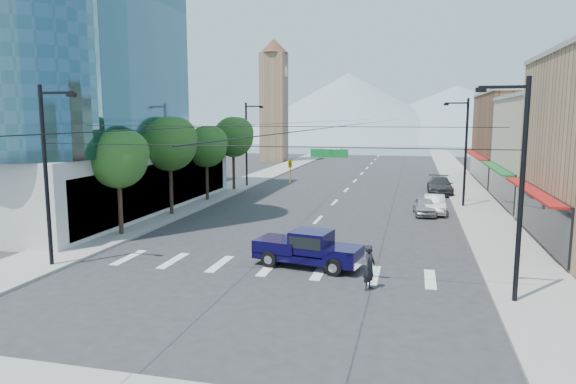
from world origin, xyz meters
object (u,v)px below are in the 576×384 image
(pedestrian, at_px, (369,267))
(parked_car_mid, at_px, (434,204))
(parked_car_far, at_px, (440,185))
(pickup_truck, at_px, (307,248))
(parked_car_near, at_px, (425,206))

(pedestrian, relative_size, parked_car_mid, 0.46)
(parked_car_mid, height_order, parked_car_far, parked_car_far)
(parked_car_mid, bearing_deg, pickup_truck, -113.33)
(parked_car_near, xyz_separation_m, parked_car_far, (1.65, 11.74, 0.16))
(pedestrian, relative_size, parked_car_far, 0.35)
(pickup_truck, xyz_separation_m, parked_car_far, (7.62, 27.40, -0.13))
(pedestrian, height_order, parked_car_near, pedestrian)
(pickup_truck, xyz_separation_m, pedestrian, (3.33, -2.78, 0.03))
(parked_car_far, bearing_deg, parked_car_mid, -95.67)
(parked_car_near, xyz_separation_m, parked_car_mid, (0.76, 0.89, 0.05))
(pedestrian, height_order, parked_car_far, pedestrian)
(pickup_truck, xyz_separation_m, parked_car_near, (5.97, 15.65, -0.29))
(pedestrian, xyz_separation_m, parked_car_mid, (3.39, 19.32, -0.28))
(pickup_truck, bearing_deg, pedestrian, -29.13)
(pickup_truck, distance_m, parked_car_near, 16.75)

